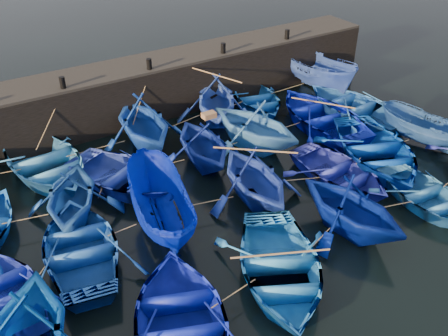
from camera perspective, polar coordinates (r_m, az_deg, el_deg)
ground at (r=17.71m, az=5.58°, el=-6.67°), size 120.00×120.00×0.00m
quay_wall at (r=24.88m, az=-9.13°, el=8.81°), size 26.00×2.50×2.50m
quay_top at (r=24.39m, az=-9.40°, el=11.61°), size 26.00×2.50×0.12m
bollard_1 at (r=22.33m, az=-17.98°, el=9.27°), size 0.24×0.24×0.50m
bollard_2 at (r=23.50m, az=-8.55°, el=11.68°), size 0.24×0.24×0.50m
bollard_3 at (r=25.26m, az=-0.10°, el=13.55°), size 0.24×0.24×0.50m
bollard_4 at (r=27.49m, az=7.22°, el=14.92°), size 0.24×0.24×0.50m
boat_1 at (r=21.23m, az=-19.88°, el=0.66°), size 4.77×6.19×1.19m
boat_2 at (r=21.89m, az=-9.29°, el=5.24°), size 4.46×5.04×2.46m
boat_3 at (r=23.86m, az=-0.92°, el=7.93°), size 5.54×5.76×2.34m
boat_4 at (r=25.56m, az=3.82°, el=7.87°), size 4.11×5.03×0.92m
boat_5 at (r=27.78m, az=10.63°, el=10.76°), size 2.20×5.39×2.06m
boat_7 at (r=18.15m, az=-17.02°, el=-2.89°), size 4.81×5.08×2.10m
boat_8 at (r=19.59m, az=-11.13°, el=-0.92°), size 5.62×6.25×1.07m
boat_9 at (r=20.36m, az=-2.40°, el=2.90°), size 3.98×4.47×2.13m
boat_10 at (r=21.54m, az=3.54°, el=5.07°), size 5.04×5.48×2.41m
boat_11 at (r=24.02m, az=11.07°, el=5.96°), size 4.65×6.12×1.19m
boat_12 at (r=25.27m, az=14.60°, el=6.85°), size 4.40×5.88×1.16m
boat_13 at (r=16.02m, az=-23.67°, el=-12.97°), size 3.31×4.45×0.89m
boat_14 at (r=16.69m, az=-16.02°, el=-8.61°), size 4.46×5.59×1.04m
boat_15 at (r=17.11m, az=-7.38°, el=-4.30°), size 2.93×5.29×1.93m
boat_16 at (r=18.20m, az=3.47°, el=-1.00°), size 4.08×4.58×2.20m
boat_17 at (r=20.08m, az=13.05°, el=-0.48°), size 3.67×4.83×0.94m
boat_18 at (r=21.63m, az=17.00°, el=1.89°), size 6.04×6.95×1.21m
boat_19 at (r=23.57m, az=21.87°, el=4.09°), size 2.78×4.40×1.59m
boat_21 at (r=13.95m, az=-4.82°, el=-17.14°), size 5.55×6.43×1.12m
boat_22 at (r=15.41m, az=6.36°, el=-11.28°), size 5.72×6.37×1.09m
boat_23 at (r=17.27m, az=14.41°, el=-4.25°), size 4.13×4.62×2.19m
boat_24 at (r=19.77m, az=22.25°, el=-2.98°), size 3.55×4.64×0.90m
wooden_crate at (r=19.93m, az=-1.73°, el=6.05°), size 0.54×0.36×0.22m
mooring_ropes at (r=20.55m, az=-2.90°, el=2.58°), size 18.46×11.96×2.10m
loose_oars at (r=19.71m, az=5.10°, el=3.94°), size 10.10×12.18×1.31m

